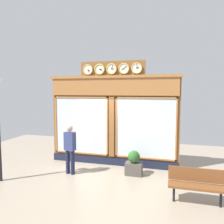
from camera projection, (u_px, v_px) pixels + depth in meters
name	position (u px, v px, depth m)	size (l,w,h in m)	color
ground_plane	(83.00, 199.00, 5.82)	(14.00, 14.00, 0.00)	gray
shop_facade	(113.00, 119.00, 8.46)	(5.03, 0.42, 3.92)	brown
pedestrian	(70.00, 147.00, 7.49)	(0.39, 0.28, 1.69)	#191E38
planter_box	(134.00, 169.00, 7.46)	(0.56, 0.36, 0.42)	#4C4742
planter_shrub	(134.00, 157.00, 7.42)	(0.41, 0.41, 0.41)	#285623
street_bench	(197.00, 183.00, 5.55)	(1.40, 0.40, 0.87)	brown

